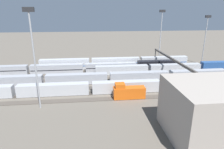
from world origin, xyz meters
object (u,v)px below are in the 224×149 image
at_px(train_on_track_2, 171,68).
at_px(train_on_track_6, 126,86).
at_px(signal_gantry, 171,60).
at_px(train_on_track_0, 116,63).
at_px(train_on_track_7, 128,92).
at_px(light_mast_1, 33,47).
at_px(train_on_track_4, 109,78).
at_px(light_mast_0, 161,31).
at_px(train_on_track_1, 80,68).
at_px(light_mast_2, 206,33).

bearing_deg(train_on_track_2, train_on_track_6, 39.55).
bearing_deg(signal_gantry, train_on_track_0, -40.68).
distance_m(train_on_track_7, light_mast_1, 30.72).
xyz_separation_m(train_on_track_6, train_on_track_4, (5.15, -10.00, 0.00)).
bearing_deg(signal_gantry, train_on_track_7, 40.29).
relative_size(train_on_track_6, signal_gantry, 3.00).
height_order(train_on_track_7, light_mast_0, light_mast_0).
relative_size(train_on_track_1, train_on_track_4, 0.95).
distance_m(train_on_track_6, light_mast_0, 43.51).
relative_size(train_on_track_4, light_mast_2, 3.87).
height_order(train_on_track_6, train_on_track_4, same).
bearing_deg(train_on_track_4, light_mast_1, 41.19).
bearing_deg(train_on_track_1, signal_gantry, 161.54).
bearing_deg(train_on_track_6, train_on_track_1, -55.77).
xyz_separation_m(train_on_track_0, train_on_track_4, (5.23, 20.00, -0.58)).
bearing_deg(signal_gantry, light_mast_0, -96.86).
bearing_deg(train_on_track_0, signal_gantry, 139.32).
bearing_deg(train_on_track_6, train_on_track_0, -90.16).
distance_m(train_on_track_7, train_on_track_4, 15.79).
xyz_separation_m(train_on_track_6, light_mast_2, (-45.70, -32.24, 13.93)).
bearing_deg(train_on_track_6, train_on_track_4, -62.76).
xyz_separation_m(train_on_track_7, light_mast_0, (-23.19, -38.62, 15.17)).
distance_m(train_on_track_1, train_on_track_4, 19.12).
distance_m(train_on_track_2, light_mast_0, 20.46).
xyz_separation_m(train_on_track_0, light_mast_0, (-22.90, -3.62, 14.72)).
bearing_deg(train_on_track_6, train_on_track_2, -140.45).
bearing_deg(train_on_track_7, train_on_track_2, -134.33).
xyz_separation_m(train_on_track_2, light_mast_1, (50.77, 28.73, 15.38)).
relative_size(train_on_track_2, light_mast_2, 2.69).
xyz_separation_m(train_on_track_6, train_on_track_2, (-24.22, -20.00, 0.09)).
distance_m(light_mast_0, light_mast_1, 65.18).
distance_m(light_mast_1, light_mast_2, 83.08).
xyz_separation_m(train_on_track_6, train_on_track_7, (0.20, 5.00, 0.14)).
height_order(train_on_track_6, train_on_track_7, train_on_track_7).
relative_size(train_on_track_1, light_mast_2, 3.67).
bearing_deg(train_on_track_0, train_on_track_7, 89.53).
bearing_deg(light_mast_0, train_on_track_4, 40.02).
relative_size(train_on_track_0, train_on_track_1, 0.79).
bearing_deg(train_on_track_7, train_on_track_4, -71.76).
bearing_deg(train_on_track_1, train_on_track_0, -163.69).
distance_m(train_on_track_0, train_on_track_1, 17.82).
xyz_separation_m(train_on_track_1, light_mast_2, (-62.71, -7.24, 13.87)).
distance_m(train_on_track_4, light_mast_1, 32.39).
bearing_deg(train_on_track_4, train_on_track_6, 117.24).
distance_m(train_on_track_0, light_mast_1, 49.31).
height_order(train_on_track_0, train_on_track_1, train_on_track_0).
relative_size(train_on_track_0, signal_gantry, 1.79).
distance_m(train_on_track_6, train_on_track_4, 11.25).
distance_m(train_on_track_7, train_on_track_2, 34.95).
height_order(train_on_track_6, light_mast_1, light_mast_1).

